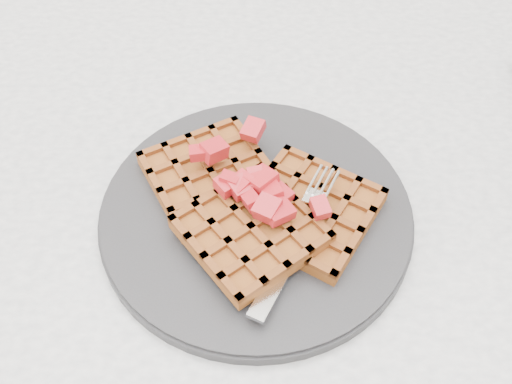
% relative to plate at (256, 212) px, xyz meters
% --- Properties ---
extents(table, '(1.20, 0.80, 0.75)m').
position_rel_plate_xyz_m(table, '(0.12, 0.01, -0.12)').
color(table, silver).
rests_on(table, ground).
extents(plate, '(0.31, 0.31, 0.02)m').
position_rel_plate_xyz_m(plate, '(0.00, 0.00, 0.00)').
color(plate, black).
rests_on(plate, table).
extents(waffles, '(0.25, 0.23, 0.03)m').
position_rel_plate_xyz_m(waffles, '(0.00, -0.00, 0.02)').
color(waffles, brown).
rests_on(waffles, plate).
extents(strawberry_pile, '(0.15, 0.15, 0.02)m').
position_rel_plate_xyz_m(strawberry_pile, '(-0.00, -0.00, 0.05)').
color(strawberry_pile, maroon).
rests_on(strawberry_pile, waffles).
extents(fork, '(0.10, 0.17, 0.02)m').
position_rel_plate_xyz_m(fork, '(0.04, -0.04, 0.02)').
color(fork, silver).
rests_on(fork, plate).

